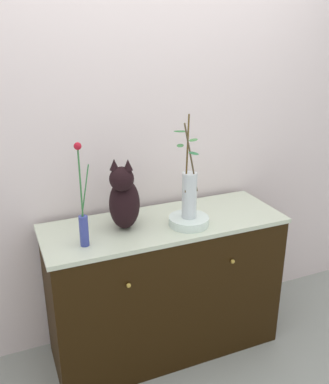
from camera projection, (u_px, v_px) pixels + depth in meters
The scene contains 7 objects.
ground_plane at pixel (165, 344), 2.68m from camera, with size 6.00×6.00×0.00m, color #949A93.
wall_back at pixel (143, 133), 2.50m from camera, with size 4.40×0.08×2.60m, color silver.
sideboard at pixel (165, 286), 2.53m from camera, with size 1.38×0.52×0.86m.
cat_sitting at pixel (124, 199), 2.24m from camera, with size 0.26×0.39×0.41m.
vase_slim_green at pixel (83, 219), 2.06m from camera, with size 0.07×0.05×0.53m.
bowl_porcelain at pixel (189, 221), 2.33m from camera, with size 0.22×0.22×0.05m, color white.
vase_glass_clear at pixel (189, 192), 2.27m from camera, with size 0.13×0.18×0.56m.
Camera 1 is at (-0.84, -1.99, 1.86)m, focal length 39.26 mm.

